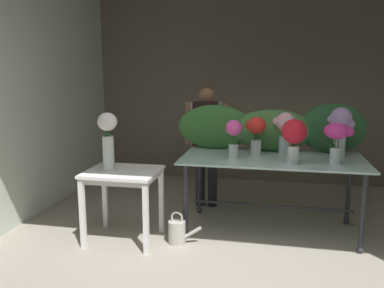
% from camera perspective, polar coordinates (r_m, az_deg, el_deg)
% --- Properties ---
extents(ground_plane, '(8.42, 8.42, 0.00)m').
position_cam_1_polar(ground_plane, '(4.92, 5.92, -10.82)').
color(ground_plane, '#9E9384').
extents(wall_back, '(4.99, 0.12, 2.92)m').
position_cam_1_polar(wall_back, '(6.50, 7.90, 7.58)').
color(wall_back, '#706656').
rests_on(wall_back, ground).
extents(wall_left, '(0.12, 3.95, 2.92)m').
position_cam_1_polar(wall_left, '(5.43, -21.16, 6.41)').
color(wall_left, silver).
rests_on(wall_left, ground).
extents(display_table_glass, '(1.97, 0.99, 0.85)m').
position_cam_1_polar(display_table_glass, '(4.47, 11.39, -3.39)').
color(display_table_glass, silver).
rests_on(display_table_glass, ground).
extents(side_table_white, '(0.75, 0.63, 0.76)m').
position_cam_1_polar(side_table_white, '(4.22, -9.86, -5.07)').
color(side_table_white, white).
rests_on(side_table_white, ground).
extents(florist, '(0.57, 0.24, 1.58)m').
position_cam_1_polar(florist, '(5.16, 2.12, 1.44)').
color(florist, '#232328').
rests_on(florist, ground).
extents(foliage_backdrop, '(2.18, 0.32, 0.57)m').
position_cam_1_polar(foliage_backdrop, '(4.76, 11.15, 2.16)').
color(foliage_backdrop, '#387033').
rests_on(foliage_backdrop, display_table_glass).
extents(vase_lilac_snapdragons, '(0.29, 0.24, 0.55)m').
position_cam_1_polar(vase_lilac_snapdragons, '(4.62, 20.53, 2.33)').
color(vase_lilac_snapdragons, silver).
rests_on(vase_lilac_snapdragons, display_table_glass).
extents(vase_fuchsia_tulips, '(0.18, 0.18, 0.42)m').
position_cam_1_polar(vase_fuchsia_tulips, '(4.27, 5.97, 1.25)').
color(vase_fuchsia_tulips, silver).
rests_on(vase_fuchsia_tulips, display_table_glass).
extents(vase_scarlet_anemones, '(0.23, 0.21, 0.44)m').
position_cam_1_polar(vase_scarlet_anemones, '(4.45, 9.16, 1.81)').
color(vase_scarlet_anemones, silver).
rests_on(vase_scarlet_anemones, display_table_glass).
extents(vase_magenta_ranunculus, '(0.29, 0.25, 0.42)m').
position_cam_1_polar(vase_magenta_ranunculus, '(4.26, 20.07, 1.02)').
color(vase_magenta_ranunculus, silver).
rests_on(vase_magenta_ranunculus, display_table_glass).
extents(vase_crimson_lilies, '(0.25, 0.25, 0.46)m').
position_cam_1_polar(vase_crimson_lilies, '(4.14, 14.42, 1.11)').
color(vase_crimson_lilies, silver).
rests_on(vase_crimson_lilies, display_table_glass).
extents(vase_blush_dahlias, '(0.25, 0.22, 0.48)m').
position_cam_1_polar(vase_blush_dahlias, '(4.60, 13.14, 2.05)').
color(vase_blush_dahlias, silver).
rests_on(vase_blush_dahlias, display_table_glass).
extents(vase_white_roses_tall, '(0.20, 0.20, 0.60)m').
position_cam_1_polar(vase_white_roses_tall, '(4.19, -11.98, 0.90)').
color(vase_white_roses_tall, silver).
rests_on(vase_white_roses_tall, side_table_white).
extents(watering_can, '(0.35, 0.18, 0.34)m').
position_cam_1_polar(watering_can, '(4.26, -2.10, -12.42)').
color(watering_can, '#B7B2A8').
rests_on(watering_can, ground).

